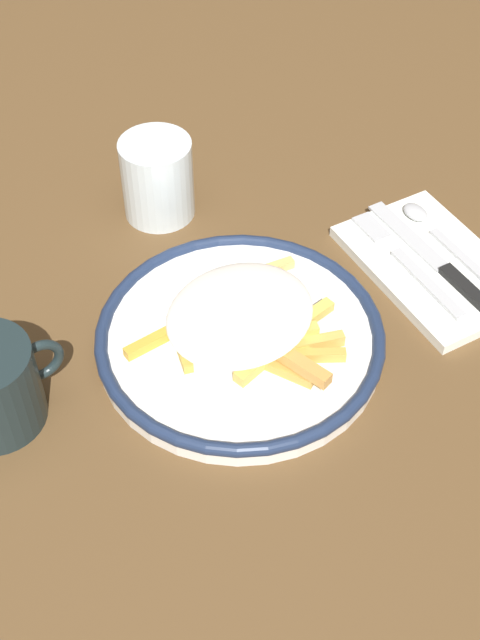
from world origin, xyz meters
TOP-DOWN VIEW (x-y plane):
  - ground_plane at (0.00, 0.00)m, footprint 2.60×2.60m
  - plate at (0.00, 0.00)m, footprint 0.28×0.28m
  - fries_heap at (0.01, -0.00)m, footprint 0.20×0.19m
  - napkin at (0.23, -0.02)m, footprint 0.14×0.21m
  - fork at (0.20, -0.01)m, footprint 0.03×0.18m
  - knife at (0.23, -0.04)m, footprint 0.02×0.21m
  - spoon at (0.26, 0.02)m, footprint 0.02×0.15m
  - water_glass at (0.03, 0.22)m, footprint 0.08×0.08m

SIDE VIEW (x-z plane):
  - ground_plane at x=0.00m, z-range 0.00..0.00m
  - napkin at x=0.23m, z-range 0.00..0.01m
  - plate at x=0.00m, z-range 0.00..0.03m
  - fork at x=0.20m, z-range 0.01..0.02m
  - knife at x=0.23m, z-range 0.01..0.02m
  - spoon at x=0.26m, z-range 0.01..0.02m
  - fries_heap at x=0.01m, z-range 0.02..0.06m
  - water_glass at x=0.03m, z-range 0.00..0.09m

